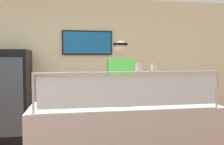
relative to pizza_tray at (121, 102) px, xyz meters
The scene contains 11 objects.
shop_rear_unit 2.06m from the pizza_tray, 89.45° to the left, with size 6.62×0.13×2.70m.
serving_counter 0.50m from the pizza_tray, 76.88° to the right, with size 2.22×0.74×0.95m, color #BCB7B2.
sneeze_guard 0.48m from the pizza_tray, 86.68° to the right, with size 2.04×0.06×0.42m.
pizza_tray is the anchor object (origin of this frame).
pizza_server 0.04m from the pizza_tray, 37.43° to the right, with size 0.07×0.28×0.01m, color #ADAFB7.
parmesan_shaker 0.61m from the pizza_tray, 75.66° to the right, with size 0.07×0.07×0.09m.
pepper_flake_shaker 0.66m from the pizza_tray, 56.58° to the right, with size 0.06×0.06×0.09m.
worker_figure 0.61m from the pizza_tray, 78.84° to the left, with size 0.41×0.50×1.76m.
drink_fridge 2.33m from the pizza_tray, 137.33° to the left, with size 0.74×0.67×1.65m.
prep_shelf 2.40m from the pizza_tray, 40.77° to the left, with size 0.70×0.55×0.94m, color #B7BABF.
pizza_box_stack 2.35m from the pizza_tray, 40.74° to the left, with size 0.52×0.50×0.13m.
Camera 1 is at (0.48, -2.44, 1.52)m, focal length 38.81 mm.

